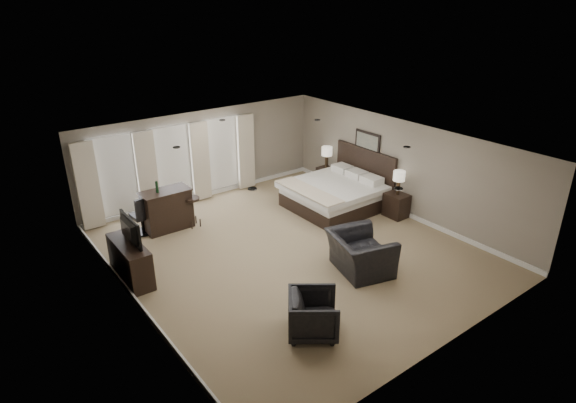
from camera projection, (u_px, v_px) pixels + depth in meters
room at (292, 201)px, 10.93m from camera, size 7.60×8.60×2.64m
window_bay at (174, 166)px, 13.42m from camera, size 5.25×0.20×2.30m
bed at (337, 182)px, 13.50m from camera, size 2.41×2.30×1.53m
nightstand_near at (396, 205)px, 13.11m from camera, size 0.49×0.60×0.66m
nightstand_far at (326, 177)px, 15.24m from camera, size 0.43×0.53×0.58m
lamp_near at (398, 183)px, 12.84m from camera, size 0.32×0.32×0.66m
lamp_far at (327, 158)px, 14.99m from camera, size 0.33×0.33×0.69m
wall_art at (367, 141)px, 13.72m from camera, size 0.04×0.96×0.56m
dresser at (130, 261)px, 10.19m from camera, size 0.47×1.47×0.85m
tv at (127, 241)px, 10.00m from camera, size 0.58×1.01×0.13m
armchair_near at (361, 247)px, 10.44m from camera, size 1.20×1.52×1.17m
armchair_far at (313, 313)px, 8.53m from camera, size 1.17×1.18×0.89m
bar_counter at (167, 210)px, 12.33m from camera, size 1.23×0.64×1.08m
bar_stool_left at (157, 209)px, 12.82m from camera, size 0.42×0.42×0.72m
bar_stool_right at (193, 212)px, 12.52m from camera, size 0.49×0.49×0.81m
desk_chair at (141, 215)px, 12.12m from camera, size 0.56×0.56×1.03m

